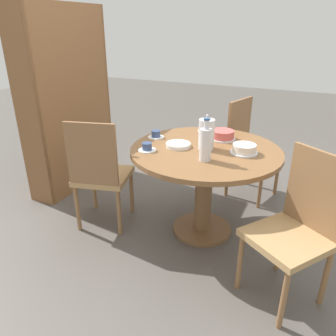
{
  "coord_description": "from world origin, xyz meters",
  "views": [
    {
      "loc": [
        -2.24,
        -0.71,
        1.61
      ],
      "look_at": [
        0.0,
        0.32,
        0.52
      ],
      "focal_mm": 35.0,
      "sensor_mm": 36.0,
      "label": 1
    }
  ],
  "objects_px": {
    "cake_second": "(244,149)",
    "water_bottle": "(206,144)",
    "chair_b": "(249,147)",
    "coffee_pot": "(206,133)",
    "chair_c": "(100,172)",
    "bookshelf": "(69,104)",
    "cup_c": "(156,135)",
    "cup_a": "(205,128)",
    "cake_main": "(223,135)",
    "chair_a": "(296,227)",
    "cup_b": "(147,148)"
  },
  "relations": [
    {
      "from": "chair_c",
      "to": "cake_second",
      "type": "distance_m",
      "value": 1.16
    },
    {
      "from": "chair_c",
      "to": "cup_c",
      "type": "bearing_deg",
      "value": -147.96
    },
    {
      "from": "chair_c",
      "to": "cup_c",
      "type": "height_order",
      "value": "chair_c"
    },
    {
      "from": "bookshelf",
      "to": "water_bottle",
      "type": "relative_size",
      "value": 5.96
    },
    {
      "from": "chair_c",
      "to": "bookshelf",
      "type": "bearing_deg",
      "value": -51.94
    },
    {
      "from": "cup_c",
      "to": "cake_second",
      "type": "bearing_deg",
      "value": -94.47
    },
    {
      "from": "chair_b",
      "to": "cup_a",
      "type": "xyz_separation_m",
      "value": [
        -0.4,
        0.32,
        0.26
      ]
    },
    {
      "from": "chair_c",
      "to": "cake_main",
      "type": "xyz_separation_m",
      "value": [
        0.54,
        -0.85,
        0.27
      ]
    },
    {
      "from": "cup_a",
      "to": "cup_c",
      "type": "bearing_deg",
      "value": 137.32
    },
    {
      "from": "chair_c",
      "to": "coffee_pot",
      "type": "relative_size",
      "value": 3.59
    },
    {
      "from": "chair_a",
      "to": "water_bottle",
      "type": "distance_m",
      "value": 0.78
    },
    {
      "from": "coffee_pot",
      "to": "cup_b",
      "type": "distance_m",
      "value": 0.46
    },
    {
      "from": "chair_a",
      "to": "coffee_pot",
      "type": "height_order",
      "value": "coffee_pot"
    },
    {
      "from": "cake_main",
      "to": "water_bottle",
      "type": "bearing_deg",
      "value": -178.38
    },
    {
      "from": "coffee_pot",
      "to": "cup_a",
      "type": "height_order",
      "value": "coffee_pot"
    },
    {
      "from": "cup_c",
      "to": "cup_a",
      "type": "bearing_deg",
      "value": -42.68
    },
    {
      "from": "cake_second",
      "to": "cup_c",
      "type": "bearing_deg",
      "value": 85.53
    },
    {
      "from": "cup_c",
      "to": "chair_c",
      "type": "bearing_deg",
      "value": 136.3
    },
    {
      "from": "cake_main",
      "to": "cup_a",
      "type": "distance_m",
      "value": 0.25
    },
    {
      "from": "bookshelf",
      "to": "cake_second",
      "type": "bearing_deg",
      "value": 80.99
    },
    {
      "from": "chair_a",
      "to": "cup_c",
      "type": "xyz_separation_m",
      "value": [
        0.51,
        1.19,
        0.26
      ]
    },
    {
      "from": "water_bottle",
      "to": "cup_a",
      "type": "height_order",
      "value": "water_bottle"
    },
    {
      "from": "chair_c",
      "to": "cup_a",
      "type": "bearing_deg",
      "value": -147.47
    },
    {
      "from": "cup_a",
      "to": "chair_a",
      "type": "bearing_deg",
      "value": -134.58
    },
    {
      "from": "chair_a",
      "to": "cup_a",
      "type": "bearing_deg",
      "value": 171.01
    },
    {
      "from": "coffee_pot",
      "to": "cake_second",
      "type": "bearing_deg",
      "value": -85.89
    },
    {
      "from": "cup_c",
      "to": "chair_b",
      "type": "bearing_deg",
      "value": -40.65
    },
    {
      "from": "chair_c",
      "to": "water_bottle",
      "type": "relative_size",
      "value": 3.17
    },
    {
      "from": "cake_main",
      "to": "cup_c",
      "type": "relative_size",
      "value": 1.58
    },
    {
      "from": "cake_main",
      "to": "chair_a",
      "type": "bearing_deg",
      "value": -136.34
    },
    {
      "from": "chair_a",
      "to": "coffee_pot",
      "type": "xyz_separation_m",
      "value": [
        0.43,
        0.72,
        0.36
      ]
    },
    {
      "from": "chair_b",
      "to": "cake_second",
      "type": "bearing_deg",
      "value": -155.59
    },
    {
      "from": "cup_a",
      "to": "cup_c",
      "type": "relative_size",
      "value": 1.0
    },
    {
      "from": "cake_main",
      "to": "chair_c",
      "type": "bearing_deg",
      "value": 122.4
    },
    {
      "from": "chair_a",
      "to": "cup_c",
      "type": "height_order",
      "value": "chair_a"
    },
    {
      "from": "bookshelf",
      "to": "coffee_pot",
      "type": "xyz_separation_m",
      "value": [
        -0.31,
        -1.56,
        -0.01
      ]
    },
    {
      "from": "chair_a",
      "to": "bookshelf",
      "type": "bearing_deg",
      "value": -162.54
    },
    {
      "from": "water_bottle",
      "to": "chair_c",
      "type": "bearing_deg",
      "value": 93.32
    },
    {
      "from": "cake_main",
      "to": "cup_a",
      "type": "xyz_separation_m",
      "value": [
        0.15,
        0.2,
        -0.01
      ]
    },
    {
      "from": "bookshelf",
      "to": "cup_a",
      "type": "distance_m",
      "value": 1.42
    },
    {
      "from": "cake_second",
      "to": "cup_b",
      "type": "distance_m",
      "value": 0.71
    },
    {
      "from": "chair_b",
      "to": "cup_a",
      "type": "bearing_deg",
      "value": 158.04
    },
    {
      "from": "chair_b",
      "to": "coffee_pot",
      "type": "xyz_separation_m",
      "value": [
        -0.83,
        0.18,
        0.36
      ]
    },
    {
      "from": "cake_second",
      "to": "water_bottle",
      "type": "bearing_deg",
      "value": 138.26
    },
    {
      "from": "chair_b",
      "to": "cake_second",
      "type": "distance_m",
      "value": 0.86
    },
    {
      "from": "chair_b",
      "to": "cup_c",
      "type": "relative_size",
      "value": 7.1
    },
    {
      "from": "chair_c",
      "to": "coffee_pot",
      "type": "xyz_separation_m",
      "value": [
        0.27,
        -0.8,
        0.36
      ]
    },
    {
      "from": "cake_second",
      "to": "coffee_pot",
      "type": "bearing_deg",
      "value": 94.11
    },
    {
      "from": "chair_c",
      "to": "water_bottle",
      "type": "distance_m",
      "value": 0.94
    },
    {
      "from": "bookshelf",
      "to": "chair_c",
      "type": "bearing_deg",
      "value": 52.33
    }
  ]
}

